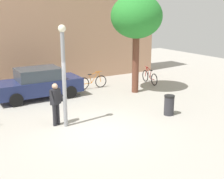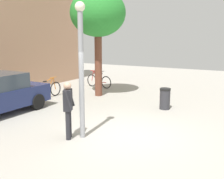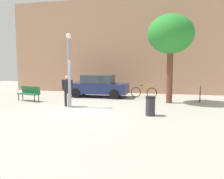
{
  "view_description": "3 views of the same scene",
  "coord_description": "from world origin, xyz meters",
  "px_view_note": "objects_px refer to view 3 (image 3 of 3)",
  "views": [
    {
      "loc": [
        -4.95,
        -9.26,
        4.38
      ],
      "look_at": [
        1.47,
        1.41,
        1.06
      ],
      "focal_mm": 48.43,
      "sensor_mm": 36.0,
      "label": 1
    },
    {
      "loc": [
        -7.09,
        -3.48,
        2.92
      ],
      "look_at": [
        1.09,
        1.12,
        1.1
      ],
      "focal_mm": 43.86,
      "sensor_mm": 36.0,
      "label": 2
    },
    {
      "loc": [
        3.97,
        -10.26,
        2.25
      ],
      "look_at": [
        1.26,
        1.85,
        0.92
      ],
      "focal_mm": 36.96,
      "sensor_mm": 36.0,
      "label": 3
    }
  ],
  "objects_px": {
    "person_by_lamppost": "(67,89)",
    "bicycle_orange": "(144,92)",
    "plaza_tree": "(171,35)",
    "trash_bin": "(150,106)",
    "bicycle_red": "(200,95)",
    "parked_car_navy": "(98,86)",
    "lamppost": "(69,66)",
    "park_bench": "(29,92)"
  },
  "relations": [
    {
      "from": "lamppost",
      "to": "park_bench",
      "type": "distance_m",
      "value": 4.02
    },
    {
      "from": "plaza_tree",
      "to": "lamppost",
      "type": "bearing_deg",
      "value": -152.58
    },
    {
      "from": "lamppost",
      "to": "parked_car_navy",
      "type": "xyz_separation_m",
      "value": [
        0.34,
        4.24,
        -1.44
      ]
    },
    {
      "from": "plaza_tree",
      "to": "bicycle_orange",
      "type": "relative_size",
      "value": 2.85
    },
    {
      "from": "bicycle_red",
      "to": "parked_car_navy",
      "type": "distance_m",
      "value": 6.76
    },
    {
      "from": "person_by_lamppost",
      "to": "bicycle_orange",
      "type": "height_order",
      "value": "person_by_lamppost"
    },
    {
      "from": "bicycle_orange",
      "to": "parked_car_navy",
      "type": "xyz_separation_m",
      "value": [
        -3.18,
        -0.3,
        0.39
      ]
    },
    {
      "from": "bicycle_orange",
      "to": "bicycle_red",
      "type": "xyz_separation_m",
      "value": [
        3.55,
        -0.68,
        0.0
      ]
    },
    {
      "from": "person_by_lamppost",
      "to": "plaza_tree",
      "type": "distance_m",
      "value": 6.64
    },
    {
      "from": "plaza_tree",
      "to": "bicycle_orange",
      "type": "xyz_separation_m",
      "value": [
        -1.64,
        1.87,
        -3.58
      ]
    },
    {
      "from": "lamppost",
      "to": "person_by_lamppost",
      "type": "height_order",
      "value": "lamppost"
    },
    {
      "from": "lamppost",
      "to": "bicycle_red",
      "type": "xyz_separation_m",
      "value": [
        7.07,
        3.86,
        -1.83
      ]
    },
    {
      "from": "park_bench",
      "to": "trash_bin",
      "type": "bearing_deg",
      "value": -18.66
    },
    {
      "from": "park_bench",
      "to": "parked_car_navy",
      "type": "bearing_deg",
      "value": 36.68
    },
    {
      "from": "bicycle_red",
      "to": "trash_bin",
      "type": "height_order",
      "value": "bicycle_red"
    },
    {
      "from": "park_bench",
      "to": "parked_car_navy",
      "type": "relative_size",
      "value": 0.4
    },
    {
      "from": "bicycle_orange",
      "to": "parked_car_navy",
      "type": "relative_size",
      "value": 0.43
    },
    {
      "from": "park_bench",
      "to": "plaza_tree",
      "type": "bearing_deg",
      "value": 7.86
    },
    {
      "from": "lamppost",
      "to": "person_by_lamppost",
      "type": "relative_size",
      "value": 2.31
    },
    {
      "from": "bicycle_orange",
      "to": "person_by_lamppost",
      "type": "bearing_deg",
      "value": -131.65
    },
    {
      "from": "park_bench",
      "to": "bicycle_orange",
      "type": "bearing_deg",
      "value": 23.93
    },
    {
      "from": "lamppost",
      "to": "bicycle_red",
      "type": "bearing_deg",
      "value": 28.65
    },
    {
      "from": "person_by_lamppost",
      "to": "parked_car_navy",
      "type": "height_order",
      "value": "person_by_lamppost"
    },
    {
      "from": "lamppost",
      "to": "bicycle_orange",
      "type": "xyz_separation_m",
      "value": [
        3.52,
        4.55,
        -1.83
      ]
    },
    {
      "from": "person_by_lamppost",
      "to": "bicycle_red",
      "type": "height_order",
      "value": "person_by_lamppost"
    },
    {
      "from": "trash_bin",
      "to": "bicycle_red",
      "type": "bearing_deg",
      "value": 60.41
    },
    {
      "from": "bicycle_red",
      "to": "trash_bin",
      "type": "xyz_separation_m",
      "value": [
        -2.8,
        -4.93,
        0.05
      ]
    },
    {
      "from": "lamppost",
      "to": "plaza_tree",
      "type": "distance_m",
      "value": 6.07
    },
    {
      "from": "park_bench",
      "to": "parked_car_navy",
      "type": "xyz_separation_m",
      "value": [
        3.68,
        2.74,
        0.23
      ]
    },
    {
      "from": "bicycle_orange",
      "to": "bicycle_red",
      "type": "relative_size",
      "value": 1.01
    },
    {
      "from": "plaza_tree",
      "to": "trash_bin",
      "type": "relative_size",
      "value": 5.96
    },
    {
      "from": "bicycle_red",
      "to": "park_bench",
      "type": "bearing_deg",
      "value": -167.23
    },
    {
      "from": "person_by_lamppost",
      "to": "parked_car_navy",
      "type": "bearing_deg",
      "value": 81.39
    },
    {
      "from": "person_by_lamppost",
      "to": "park_bench",
      "type": "relative_size",
      "value": 1.0
    },
    {
      "from": "park_bench",
      "to": "bicycle_red",
      "type": "distance_m",
      "value": 10.68
    },
    {
      "from": "parked_car_navy",
      "to": "trash_bin",
      "type": "height_order",
      "value": "parked_car_navy"
    },
    {
      "from": "person_by_lamppost",
      "to": "bicycle_orange",
      "type": "xyz_separation_m",
      "value": [
        3.78,
        4.25,
        -0.58
      ]
    },
    {
      "from": "lamppost",
      "to": "plaza_tree",
      "type": "relative_size",
      "value": 0.75
    },
    {
      "from": "person_by_lamppost",
      "to": "plaza_tree",
      "type": "bearing_deg",
      "value": 23.7
    },
    {
      "from": "lamppost",
      "to": "bicycle_orange",
      "type": "bearing_deg",
      "value": 52.27
    },
    {
      "from": "parked_car_navy",
      "to": "trash_bin",
      "type": "relative_size",
      "value": 4.87
    },
    {
      "from": "person_by_lamppost",
      "to": "plaza_tree",
      "type": "xyz_separation_m",
      "value": [
        5.42,
        2.38,
        3.0
      ]
    }
  ]
}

